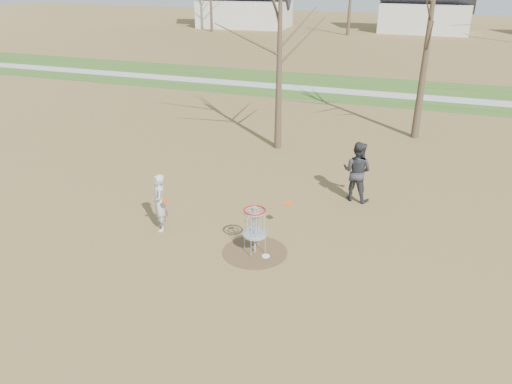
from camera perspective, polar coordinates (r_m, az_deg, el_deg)
ground at (r=13.81m, az=-0.14°, el=-6.88°), size 160.00×160.00×0.00m
green_band at (r=33.13m, az=12.48°, el=11.35°), size 160.00×8.00×0.01m
footpath at (r=32.16m, az=12.23°, el=11.01°), size 160.00×1.50×0.01m
dirt_circle at (r=13.81m, az=-0.14°, el=-6.87°), size 1.80×1.80×0.01m
player_standing at (r=14.82m, az=-10.98°, el=-1.21°), size 0.70×0.76×1.75m
player_throwing at (r=16.74m, az=11.47°, el=2.33°), size 1.13×0.96×2.03m
disc_grounded at (r=13.60m, az=1.13°, el=-7.33°), size 0.22×0.22×0.02m
discs_in_play at (r=14.27m, az=-2.96°, el=-1.16°), size 3.43×1.56×0.21m
disc_golf_basket at (r=13.36m, az=-0.14°, el=-3.53°), size 0.64×0.64×1.35m
houses_row at (r=63.77m, az=21.17°, el=19.62°), size 56.51×10.01×7.26m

